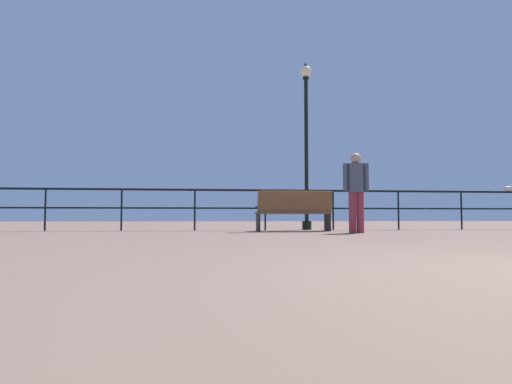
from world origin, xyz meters
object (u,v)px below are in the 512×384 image
Objects in this scene: lamppost_center at (306,131)px; seagull_on_rail at (509,188)px; bench_near_left at (294,209)px; person_by_bench at (356,187)px.

lamppost_center reaches higher than seagull_on_rail.
bench_near_left is 1.04× the size of person_by_bench.
seagull_on_rail is at bearing 8.44° from bench_near_left.
person_by_bench reaches higher than seagull_on_rail.
person_by_bench is 5.37m from seagull_on_rail.
bench_near_left is 4.38× the size of seagull_on_rail.
bench_near_left is at bearing -171.56° from seagull_on_rail.
person_by_bench is at bearing -78.95° from lamppost_center.
seagull_on_rail is (5.43, -0.35, -1.46)m from lamppost_center.
bench_near_left is at bearing -115.62° from lamppost_center.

